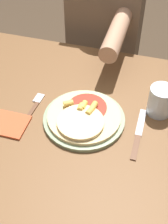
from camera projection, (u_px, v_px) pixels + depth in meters
dining_table at (69, 149)px, 1.12m from camera, size 0.98×0.93×0.78m
plate at (84, 119)px, 1.04m from camera, size 0.27×0.27×0.01m
pizza at (83, 116)px, 1.03m from camera, size 0.25×0.25×0.04m
fork at (33, 108)px, 1.09m from camera, size 0.03×0.18×0.00m
knife at (138, 134)px, 1.00m from camera, size 0.02×0.22×0.00m
drinking_glass at (161, 101)px, 1.04m from camera, size 0.08×0.08×0.10m
napkin at (5, 123)px, 1.03m from camera, size 0.15×0.11×0.01m
person_diner at (105, 37)px, 1.52m from camera, size 0.33×0.52×1.23m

